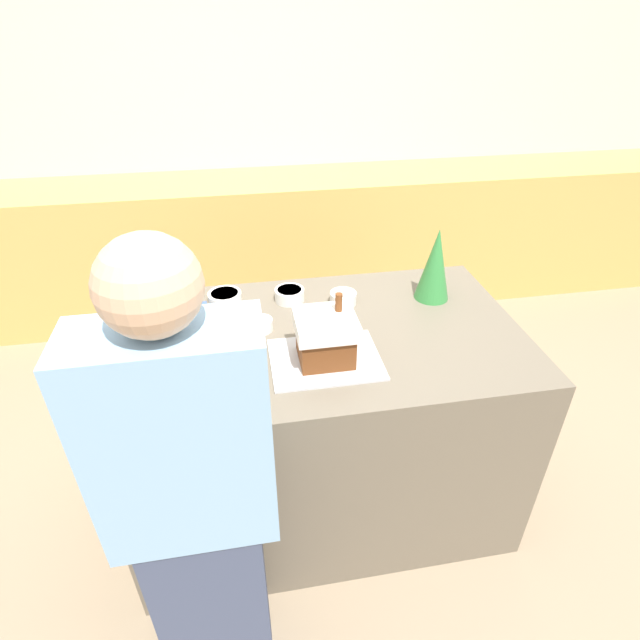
# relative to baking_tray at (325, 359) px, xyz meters

# --- Properties ---
(ground_plane) EXTENTS (12.00, 12.00, 0.00)m
(ground_plane) POSITION_rel_baking_tray_xyz_m (0.02, 0.17, -0.90)
(ground_plane) COLOR gray
(wall_back) EXTENTS (8.00, 0.05, 2.60)m
(wall_back) POSITION_rel_baking_tray_xyz_m (0.02, 2.32, 0.40)
(wall_back) COLOR beige
(wall_back) RESTS_ON ground_plane
(back_cabinet_block) EXTENTS (6.00, 0.60, 0.95)m
(back_cabinet_block) POSITION_rel_baking_tray_xyz_m (0.02, 1.99, -0.43)
(back_cabinet_block) COLOR tan
(back_cabinet_block) RESTS_ON ground_plane
(kitchen_island) EXTENTS (1.51, 0.89, 0.90)m
(kitchen_island) POSITION_rel_baking_tray_xyz_m (0.02, 0.17, -0.45)
(kitchen_island) COLOR #6B6051
(kitchen_island) RESTS_ON ground_plane
(baking_tray) EXTENTS (0.38, 0.30, 0.01)m
(baking_tray) POSITION_rel_baking_tray_xyz_m (0.00, 0.00, 0.00)
(baking_tray) COLOR silver
(baking_tray) RESTS_ON kitchen_island
(gingerbread_house) EXTENTS (0.20, 0.19, 0.24)m
(gingerbread_house) POSITION_rel_baking_tray_xyz_m (0.00, 0.00, 0.09)
(gingerbread_house) COLOR brown
(gingerbread_house) RESTS_ON baking_tray
(decorative_tree) EXTENTS (0.14, 0.14, 0.31)m
(decorative_tree) POSITION_rel_baking_tray_xyz_m (0.52, 0.35, 0.15)
(decorative_tree) COLOR #33843D
(decorative_tree) RESTS_ON kitchen_island
(candy_bowl_far_right) EXTENTS (0.14, 0.14, 0.04)m
(candy_bowl_far_right) POSITION_rel_baking_tray_xyz_m (-0.34, 0.48, 0.02)
(candy_bowl_far_right) COLOR white
(candy_bowl_far_right) RESTS_ON kitchen_island
(candy_bowl_near_tray_right) EXTENTS (0.12, 0.12, 0.05)m
(candy_bowl_near_tray_right) POSITION_rel_baking_tray_xyz_m (-0.07, 0.43, 0.02)
(candy_bowl_near_tray_right) COLOR white
(candy_bowl_near_tray_right) RESTS_ON kitchen_island
(candy_bowl_beside_tree) EXTENTS (0.09, 0.09, 0.04)m
(candy_bowl_beside_tree) POSITION_rel_baking_tray_xyz_m (-0.21, 0.23, 0.02)
(candy_bowl_beside_tree) COLOR white
(candy_bowl_beside_tree) RESTS_ON kitchen_island
(candy_bowl_center_rear) EXTENTS (0.11, 0.11, 0.05)m
(candy_bowl_center_rear) POSITION_rel_baking_tray_xyz_m (0.14, 0.37, 0.02)
(candy_bowl_center_rear) COLOR white
(candy_bowl_center_rear) RESTS_ON kitchen_island
(candy_bowl_front_corner) EXTENTS (0.12, 0.12, 0.04)m
(candy_bowl_front_corner) POSITION_rel_baking_tray_xyz_m (-0.41, 0.16, 0.02)
(candy_bowl_front_corner) COLOR white
(candy_bowl_front_corner) RESTS_ON kitchen_island
(cookbook) EXTENTS (0.24, 0.15, 0.02)m
(cookbook) POSITION_rel_baking_tray_xyz_m (-0.53, 0.37, 0.01)
(cookbook) COLOR #3F598C
(cookbook) RESTS_ON kitchen_island
(person) EXTENTS (0.42, 0.53, 1.60)m
(person) POSITION_rel_baking_tray_xyz_m (-0.43, -0.48, -0.08)
(person) COLOR #424C6B
(person) RESTS_ON ground_plane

